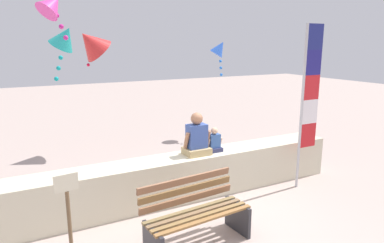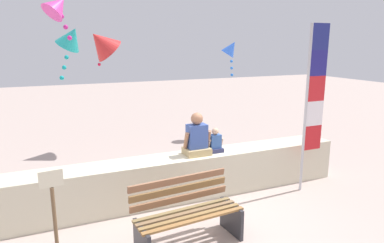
{
  "view_description": "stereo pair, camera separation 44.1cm",
  "coord_description": "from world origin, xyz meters",
  "views": [
    {
      "loc": [
        -2.43,
        -4.25,
        2.68
      ],
      "look_at": [
        0.27,
        0.91,
        1.37
      ],
      "focal_mm": 32.42,
      "sensor_mm": 36.0,
      "label": 1
    },
    {
      "loc": [
        -2.03,
        -4.44,
        2.68
      ],
      "look_at": [
        0.27,
        0.91,
        1.37
      ],
      "focal_mm": 32.42,
      "sensor_mm": 36.0,
      "label": 2
    }
  ],
  "objects": [
    {
      "name": "seawall_ledge",
      "position": [
        0.0,
        0.91,
        0.39
      ],
      "size": [
        6.35,
        0.61,
        0.77
      ],
      "primitive_type": "cube",
      "color": "beige",
      "rests_on": "ground"
    },
    {
      "name": "kite_red",
      "position": [
        -0.65,
        4.35,
        2.71
      ],
      "size": [
        1.02,
        0.85,
        1.04
      ],
      "color": "red"
    },
    {
      "name": "kite_teal",
      "position": [
        -1.48,
        2.59,
        2.79
      ],
      "size": [
        0.76,
        0.73,
        1.05
      ],
      "color": "teal"
    },
    {
      "name": "flag_banner",
      "position": [
        2.36,
        0.33,
        1.76
      ],
      "size": [
        0.42,
        0.05,
        3.03
      ],
      "color": "#B7B7BC",
      "rests_on": "ground"
    },
    {
      "name": "person_adult",
      "position": [
        0.36,
        0.9,
        1.06
      ],
      "size": [
        0.49,
        0.36,
        0.75
      ],
      "color": "tan",
      "rests_on": "seawall_ledge"
    },
    {
      "name": "sign_post",
      "position": [
        -2.05,
        -0.8,
        0.83
      ],
      "size": [
        0.24,
        0.05,
        1.42
      ],
      "color": "brown",
      "rests_on": "ground"
    },
    {
      "name": "person_child",
      "position": [
        0.72,
        0.9,
        0.94
      ],
      "size": [
        0.29,
        0.21,
        0.45
      ],
      "color": "navy",
      "rests_on": "seawall_ledge"
    },
    {
      "name": "park_bench",
      "position": [
        -0.4,
        -0.46,
        0.41
      ],
      "size": [
        1.52,
        0.73,
        0.88
      ],
      "color": "olive",
      "rests_on": "ground"
    },
    {
      "name": "ground_plane",
      "position": [
        0.0,
        0.0,
        0.0
      ],
      "size": [
        40.0,
        40.0,
        0.0
      ],
      "primitive_type": "plane",
      "color": "#B39F95"
    },
    {
      "name": "kite_blue",
      "position": [
        2.91,
        4.28,
        2.55
      ],
      "size": [
        0.67,
        0.71,
        1.04
      ],
      "color": "blue"
    },
    {
      "name": "kite_magenta",
      "position": [
        -1.69,
        2.18,
        3.31
      ],
      "size": [
        0.67,
        0.61,
        0.85
      ],
      "color": "#DB3D9E"
    }
  ]
}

